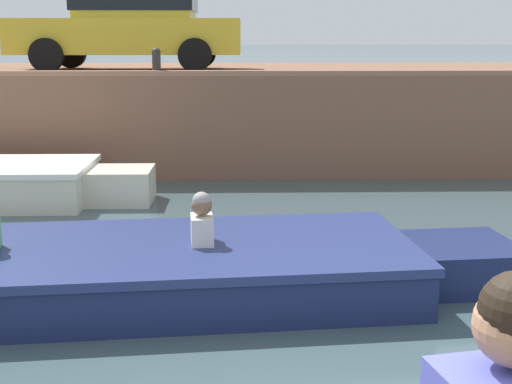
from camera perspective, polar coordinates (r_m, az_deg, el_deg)
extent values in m
plane|color=#3D5156|center=(7.28, 2.23, -6.50)|extent=(400.00, 400.00, 0.00)
cube|color=brown|center=(14.73, 0.27, 6.55)|extent=(60.00, 6.00, 1.73)
cube|color=#9F6C52|center=(11.79, 0.73, 9.50)|extent=(60.00, 0.24, 0.08)
cube|color=silver|center=(10.47, -10.77, 0.52)|extent=(0.92, 0.89, 0.49)
cube|color=navy|center=(6.69, -11.36, -6.63)|extent=(5.62, 2.41, 0.41)
cube|color=navy|center=(7.21, 15.74, -5.47)|extent=(1.19, 1.15, 0.41)
cube|color=navy|center=(6.62, -11.45, -4.62)|extent=(5.68, 2.48, 0.08)
cube|color=brown|center=(6.69, -14.92, -5.50)|extent=(0.40, 1.73, 0.06)
cube|color=silver|center=(6.58, -4.33, -3.78)|extent=(0.23, 0.34, 0.44)
sphere|color=brown|center=(6.49, -4.37, -1.07)|extent=(0.19, 0.19, 0.19)
sphere|color=gray|center=(6.49, -4.38, -0.72)|extent=(0.17, 0.17, 0.17)
cube|color=yellow|center=(13.93, -10.18, 12.14)|extent=(4.25, 1.83, 0.64)
cube|color=yellow|center=(13.92, -9.57, 14.72)|extent=(2.13, 1.59, 0.60)
cube|color=black|center=(13.92, -9.57, 14.72)|extent=(2.22, 1.62, 0.33)
cylinder|color=black|center=(13.32, -16.42, 10.46)|extent=(0.60, 0.19, 0.60)
cylinder|color=black|center=(15.08, -14.59, 10.73)|extent=(0.60, 0.19, 0.60)
cylinder|color=black|center=(12.88, -4.91, 10.86)|extent=(0.60, 0.19, 0.60)
cylinder|color=black|center=(14.69, -4.41, 11.05)|extent=(0.60, 0.19, 0.60)
cylinder|color=#2D2B28|center=(11.98, -7.97, 10.08)|extent=(0.14, 0.14, 0.35)
sphere|color=#2D2B28|center=(11.97, -8.00, 11.01)|extent=(0.15, 0.15, 0.15)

